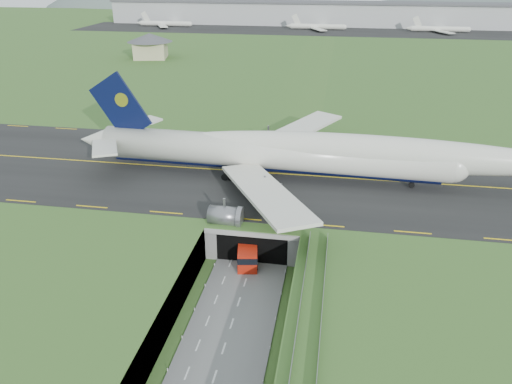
# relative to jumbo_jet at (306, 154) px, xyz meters

# --- Properties ---
(ground) EXTENTS (900.00, 900.00, 0.00)m
(ground) POSITION_rel_jumbo_jet_xyz_m (-6.86, -30.99, -11.65)
(ground) COLOR #336127
(ground) RESTS_ON ground
(airfield_deck) EXTENTS (800.00, 800.00, 6.00)m
(airfield_deck) POSITION_rel_jumbo_jet_xyz_m (-6.86, -30.99, -8.65)
(airfield_deck) COLOR gray
(airfield_deck) RESTS_ON ground
(trench_road) EXTENTS (12.00, 75.00, 0.20)m
(trench_road) POSITION_rel_jumbo_jet_xyz_m (-6.86, -38.49, -11.55)
(trench_road) COLOR slate
(trench_road) RESTS_ON ground
(taxiway) EXTENTS (800.00, 44.00, 0.18)m
(taxiway) POSITION_rel_jumbo_jet_xyz_m (-6.86, 2.01, -5.56)
(taxiway) COLOR black
(taxiway) RESTS_ON airfield_deck
(tunnel_portal) EXTENTS (17.00, 22.30, 6.00)m
(tunnel_portal) POSITION_rel_jumbo_jet_xyz_m (-6.86, -14.27, -8.32)
(tunnel_portal) COLOR gray
(tunnel_portal) RESTS_ON ground
(guideway) EXTENTS (3.00, 53.00, 7.05)m
(guideway) POSITION_rel_jumbo_jet_xyz_m (4.14, -50.10, -6.33)
(guideway) COLOR #A8A8A3
(guideway) RESTS_ON ground
(jumbo_jet) EXTENTS (100.02, 63.35, 20.97)m
(jumbo_jet) POSITION_rel_jumbo_jet_xyz_m (0.00, 0.00, 0.00)
(jumbo_jet) COLOR silver
(jumbo_jet) RESTS_ON ground
(shuttle_tram) EXTENTS (4.65, 9.07, 3.50)m
(shuttle_tram) POSITION_rel_jumbo_jet_xyz_m (-7.61, -22.52, -9.74)
(shuttle_tram) COLOR #B51C0C
(shuttle_tram) RESTS_ON ground
(service_building) EXTENTS (23.97, 23.97, 11.03)m
(service_building) POSITION_rel_jumbo_jet_xyz_m (-80.32, 127.79, 0.88)
(service_building) COLOR #BCB488
(service_building) RESTS_ON ground
(cargo_terminal) EXTENTS (320.00, 67.00, 15.60)m
(cargo_terminal) POSITION_rel_jumbo_jet_xyz_m (-6.98, 268.43, 2.30)
(cargo_terminal) COLOR #B2B2B2
(cargo_terminal) RESTS_ON ground
(distant_hills) EXTENTS (700.00, 91.00, 60.00)m
(distant_hills) POSITION_rel_jumbo_jet_xyz_m (57.52, 399.01, -15.65)
(distant_hills) COLOR #4E5E5C
(distant_hills) RESTS_ON ground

